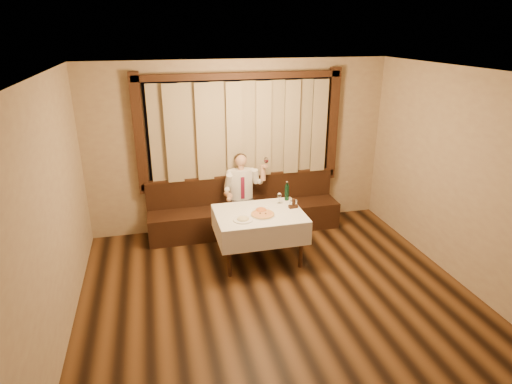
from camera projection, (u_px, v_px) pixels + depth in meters
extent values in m
cube|color=black|center=(296.00, 332.00, 4.90)|extent=(5.00, 6.00, 0.01)
cube|color=silver|center=(306.00, 81.00, 3.89)|extent=(5.00, 6.00, 0.01)
cube|color=tan|center=(240.00, 147.00, 7.11)|extent=(5.00, 0.01, 2.80)
cube|color=tan|center=(37.00, 248.00, 3.83)|extent=(0.01, 6.00, 2.80)
cube|color=tan|center=(504.00, 198.00, 4.95)|extent=(0.01, 6.00, 2.80)
cube|color=black|center=(240.00, 129.00, 6.98)|extent=(3.00, 0.02, 1.60)
cube|color=orange|center=(198.00, 150.00, 6.93)|extent=(0.50, 0.01, 0.40)
cube|color=black|center=(241.00, 179.00, 7.25)|extent=(3.30, 0.12, 0.10)
cube|color=black|center=(240.00, 76.00, 6.64)|extent=(3.30, 0.12, 0.10)
cube|color=black|center=(139.00, 135.00, 6.59)|extent=(0.16, 0.12, 1.90)
cube|color=black|center=(332.00, 125.00, 7.31)|extent=(0.16, 0.12, 1.90)
cube|color=#8E795B|center=(241.00, 130.00, 6.89)|extent=(2.90, 0.08, 1.55)
cube|color=black|center=(245.00, 219.00, 7.24)|extent=(3.20, 0.60, 0.45)
cube|color=black|center=(242.00, 189.00, 7.30)|extent=(3.20, 0.12, 0.45)
cube|color=black|center=(241.00, 175.00, 7.21)|extent=(3.20, 0.14, 0.04)
cylinder|color=black|center=(229.00, 254.00, 5.86)|extent=(0.06, 0.06, 0.71)
cylinder|color=black|center=(301.00, 245.00, 6.09)|extent=(0.06, 0.06, 0.71)
cylinder|color=black|center=(220.00, 230.00, 6.53)|extent=(0.06, 0.06, 0.71)
cylinder|color=black|center=(285.00, 223.00, 6.76)|extent=(0.06, 0.06, 0.71)
cube|color=black|center=(259.00, 214.00, 6.17)|extent=(1.20, 0.90, 0.04)
cube|color=white|center=(259.00, 213.00, 6.16)|extent=(1.26, 0.96, 0.01)
cube|color=white|center=(268.00, 238.00, 5.79)|extent=(1.26, 0.01, 0.35)
cube|color=white|center=(252.00, 211.00, 6.66)|extent=(1.26, 0.01, 0.35)
cube|color=white|center=(216.00, 228.00, 6.09)|extent=(0.01, 0.96, 0.35)
cube|color=white|center=(300.00, 219.00, 6.37)|extent=(0.01, 0.96, 0.35)
cylinder|color=white|center=(263.00, 215.00, 6.07)|extent=(0.35, 0.35, 0.01)
cylinder|color=#D2521F|center=(263.00, 214.00, 6.07)|extent=(0.32, 0.32, 0.01)
torus|color=tan|center=(263.00, 214.00, 6.07)|extent=(0.34, 0.34, 0.03)
sphere|color=black|center=(260.00, 213.00, 6.08)|extent=(0.02, 0.02, 0.02)
sphere|color=black|center=(266.00, 214.00, 6.06)|extent=(0.02, 0.02, 0.02)
cylinder|color=white|center=(261.00, 211.00, 6.21)|extent=(0.26, 0.26, 0.02)
ellipsoid|color=#C4591F|center=(261.00, 208.00, 6.19)|extent=(0.16, 0.16, 0.07)
cylinder|color=white|center=(243.00, 220.00, 5.91)|extent=(0.27, 0.27, 0.02)
ellipsoid|color=#CEC285|center=(243.00, 217.00, 5.90)|extent=(0.17, 0.17, 0.08)
cylinder|color=#0D3F22|center=(287.00, 193.00, 6.57)|extent=(0.07, 0.07, 0.25)
cylinder|color=#0D3F22|center=(287.00, 184.00, 6.52)|extent=(0.03, 0.03, 0.06)
cylinder|color=silver|center=(287.00, 182.00, 6.51)|extent=(0.03, 0.03, 0.01)
cylinder|color=white|center=(279.00, 203.00, 6.48)|extent=(0.06, 0.06, 0.01)
cylinder|color=white|center=(279.00, 200.00, 6.46)|extent=(0.01, 0.01, 0.09)
ellipsoid|color=white|center=(279.00, 195.00, 6.43)|extent=(0.07, 0.07, 0.08)
cube|color=black|center=(293.00, 206.00, 6.32)|extent=(0.14, 0.08, 0.04)
cube|color=black|center=(293.00, 202.00, 6.29)|extent=(0.02, 0.07, 0.10)
cylinder|color=white|center=(291.00, 204.00, 6.29)|extent=(0.04, 0.04, 0.08)
cylinder|color=silver|center=(291.00, 201.00, 6.27)|extent=(0.04, 0.04, 0.01)
cylinder|color=white|center=(296.00, 203.00, 6.31)|extent=(0.04, 0.04, 0.08)
cylinder|color=silver|center=(296.00, 200.00, 6.30)|extent=(0.04, 0.04, 0.01)
cube|color=black|center=(243.00, 205.00, 7.02)|extent=(0.37, 0.42, 0.15)
cube|color=black|center=(240.00, 227.00, 6.92)|extent=(0.10, 0.11, 0.45)
cube|color=black|center=(252.00, 226.00, 6.97)|extent=(0.10, 0.11, 0.45)
ellipsoid|color=white|center=(241.00, 184.00, 7.03)|extent=(0.39, 0.24, 0.50)
cube|color=maroon|center=(243.00, 188.00, 6.93)|extent=(0.06, 0.01, 0.37)
cylinder|color=tan|center=(241.00, 167.00, 6.93)|extent=(0.09, 0.09, 0.07)
sphere|color=tan|center=(241.00, 160.00, 6.89)|extent=(0.19, 0.19, 0.19)
ellipsoid|color=black|center=(240.00, 158.00, 6.90)|extent=(0.20, 0.20, 0.15)
sphere|color=white|center=(230.00, 173.00, 6.92)|extent=(0.12, 0.12, 0.12)
sphere|color=white|center=(252.00, 171.00, 7.00)|extent=(0.12, 0.12, 0.12)
sphere|color=tan|center=(229.00, 199.00, 6.66)|extent=(0.08, 0.08, 0.08)
sphere|color=tan|center=(265.00, 166.00, 6.86)|extent=(0.09, 0.09, 0.09)
cylinder|color=white|center=(266.00, 165.00, 6.82)|extent=(0.01, 0.01, 0.10)
ellipsoid|color=white|center=(266.00, 160.00, 6.79)|extent=(0.08, 0.08, 0.10)
ellipsoid|color=#4C070F|center=(266.00, 161.00, 6.80)|extent=(0.06, 0.06, 0.06)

